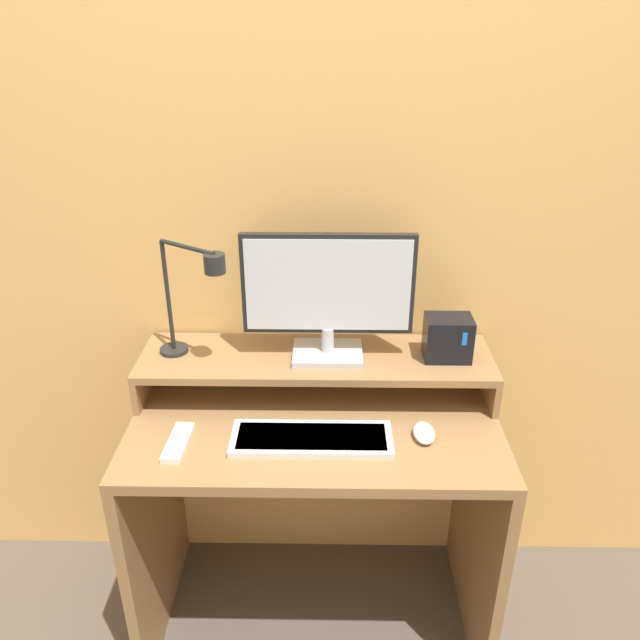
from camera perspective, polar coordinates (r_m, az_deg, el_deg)
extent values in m
cube|color=#E5AD60|center=(1.80, -0.28, 9.81)|extent=(6.00, 0.05, 2.50)
cube|color=olive|center=(1.74, -0.45, -9.48)|extent=(1.01, 0.55, 0.03)
cube|color=olive|center=(2.05, -14.89, -17.70)|extent=(0.03, 0.55, 0.73)
cube|color=olive|center=(2.03, 14.22, -18.05)|extent=(0.03, 0.55, 0.73)
cube|color=olive|center=(1.89, -15.53, -4.90)|extent=(0.02, 0.27, 0.10)
cube|color=olive|center=(1.88, 14.97, -5.16)|extent=(0.02, 0.27, 0.10)
cube|color=olive|center=(1.79, -0.36, -3.55)|extent=(1.01, 0.27, 0.02)
cube|color=#BCBCC1|center=(1.78, 0.69, -3.04)|extent=(0.20, 0.15, 0.02)
cylinder|color=#BCBCC1|center=(1.75, 0.70, -1.76)|extent=(0.04, 0.04, 0.07)
cube|color=black|center=(1.69, 0.73, 3.31)|extent=(0.47, 0.02, 0.29)
cube|color=silver|center=(1.68, 0.73, 3.16)|extent=(0.45, 0.01, 0.26)
cylinder|color=black|center=(1.85, -13.18, -2.65)|extent=(0.08, 0.08, 0.01)
cylinder|color=black|center=(1.78, -13.73, 2.11)|extent=(0.01, 0.01, 0.32)
cylinder|color=black|center=(1.65, -12.08, 6.53)|extent=(0.16, 0.11, 0.01)
cylinder|color=black|center=(1.60, -9.62, 5.12)|extent=(0.05, 0.05, 0.05)
cube|color=black|center=(1.78, 11.60, -1.61)|extent=(0.13, 0.09, 0.12)
cube|color=#1972F2|center=(1.74, 13.09, -1.71)|extent=(0.01, 0.00, 0.04)
cube|color=silver|center=(1.64, -0.77, -10.82)|extent=(0.42, 0.14, 0.02)
cube|color=#AFAFB3|center=(1.64, -0.77, -10.67)|extent=(0.38, 0.12, 0.01)
ellipsoid|color=white|center=(1.68, 9.49, -10.14)|extent=(0.06, 0.09, 0.03)
cube|color=white|center=(1.67, -12.84, -10.85)|extent=(0.06, 0.16, 0.02)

